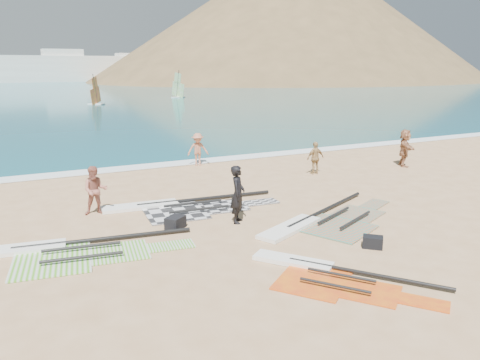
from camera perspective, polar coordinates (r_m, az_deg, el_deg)
name	(u,v)px	position (r m, az deg, el deg)	size (l,w,h in m)	color
ground	(322,237)	(14.58, 9.98, -6.85)	(300.00, 300.00, 0.00)	tan
sea	(35,84)	(143.21, -23.77, 10.63)	(300.00, 240.00, 0.06)	#0D4F61
surf_line	(184,163)	(25.13, -6.89, 2.02)	(300.00, 1.20, 0.04)	white
headland_main	(297,80)	(169.03, 6.99, 11.98)	(143.00, 143.00, 45.00)	brown
headland_minor	(356,78)	(198.10, 14.01, 11.93)	(70.00, 70.00, 28.00)	brown
rig_grey	(179,207)	(17.30, -7.42, -3.25)	(6.55, 2.84, 0.21)	#252527
rig_green	(63,251)	(14.05, -20.74, -8.15)	(6.31, 2.89, 0.20)	#53B61A
rig_orange	(324,221)	(15.83, 10.22, -4.99)	(6.43, 4.12, 0.20)	#FF5028
rig_red	(325,275)	(11.98, 10.29, -11.32)	(3.76, 4.69, 0.19)	red
gear_bag_near	(175,223)	(15.16, -7.88, -5.16)	(0.62, 0.45, 0.39)	black
gear_bag_far	(373,242)	(14.03, 15.88, -7.28)	(0.56, 0.39, 0.34)	black
person_wetsuit	(238,194)	(15.38, -0.28, -1.75)	(0.70, 0.46, 1.93)	black
beachgoer_left	(95,190)	(17.01, -17.22, -1.22)	(0.84, 0.65, 1.72)	#A66151
beachgoer_mid	(198,149)	(24.41, -5.16, 3.74)	(1.10, 0.63, 1.70)	#B56F53
beachgoer_back	(315,158)	(22.65, 9.18, 2.67)	(0.92, 0.38, 1.57)	tan
beachgoer_right	(405,148)	(25.55, 19.43, 3.72)	(1.79, 0.57, 1.93)	#A76F4B
windsurfer_centre	(96,96)	(65.70, -17.20, 9.81)	(2.14, 2.16, 4.05)	white
windsurfer_right	(178,90)	(77.13, -7.57, 10.86)	(2.50, 2.74, 4.43)	white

